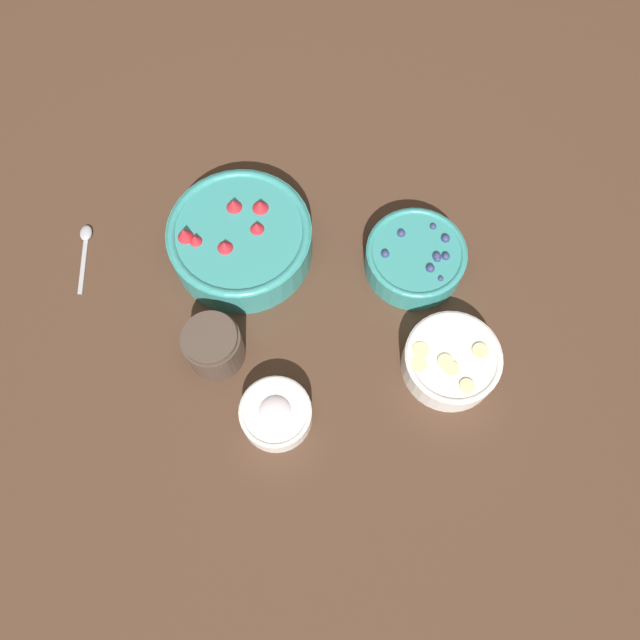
# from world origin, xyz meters

# --- Properties ---
(ground_plane) EXTENTS (4.00, 4.00, 0.00)m
(ground_plane) POSITION_xyz_m (0.00, 0.00, 0.00)
(ground_plane) COLOR #4C3323
(bowl_strawberries) EXTENTS (0.25, 0.25, 0.10)m
(bowl_strawberries) POSITION_xyz_m (0.00, 0.14, 0.05)
(bowl_strawberries) COLOR teal
(bowl_strawberries) RESTS_ON ground_plane
(bowl_blueberries) EXTENTS (0.18, 0.18, 0.06)m
(bowl_blueberries) POSITION_xyz_m (0.27, -0.02, 0.03)
(bowl_blueberries) COLOR teal
(bowl_blueberries) RESTS_ON ground_plane
(bowl_bananas) EXTENTS (0.16, 0.16, 0.06)m
(bowl_bananas) POSITION_xyz_m (0.23, -0.21, 0.03)
(bowl_bananas) COLOR white
(bowl_bananas) RESTS_ON ground_plane
(bowl_cream) EXTENTS (0.12, 0.12, 0.06)m
(bowl_cream) POSITION_xyz_m (-0.07, -0.17, 0.03)
(bowl_cream) COLOR white
(bowl_cream) RESTS_ON ground_plane
(jar_chocolate) EXTENTS (0.10, 0.10, 0.09)m
(jar_chocolate) POSITION_xyz_m (-0.12, -0.02, 0.04)
(jar_chocolate) COLOR #4C3D33
(jar_chocolate) RESTS_ON ground_plane
(spoon) EXTENTS (0.07, 0.13, 0.01)m
(spoon) POSITION_xyz_m (-0.26, 0.27, 0.00)
(spoon) COLOR #B2B2B7
(spoon) RESTS_ON ground_plane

